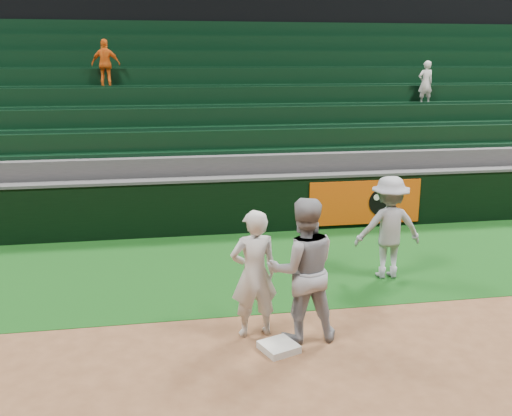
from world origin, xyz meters
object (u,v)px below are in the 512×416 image
(baserunner, at_px, (303,270))
(first_base, at_px, (279,347))
(first_baseman, at_px, (254,274))
(base_coach, at_px, (389,227))

(baserunner, bearing_deg, first_base, 40.80)
(first_baseman, bearing_deg, baserunner, 157.01)
(base_coach, bearing_deg, first_base, 45.60)
(first_base, xyz_separation_m, baserunner, (0.39, 0.32, 0.95))
(first_baseman, relative_size, baserunner, 0.91)
(first_base, height_order, base_coach, base_coach)
(first_baseman, xyz_separation_m, baserunner, (0.63, -0.20, 0.09))
(first_base, relative_size, base_coach, 0.24)
(baserunner, distance_m, base_coach, 2.83)
(first_base, relative_size, baserunner, 0.22)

